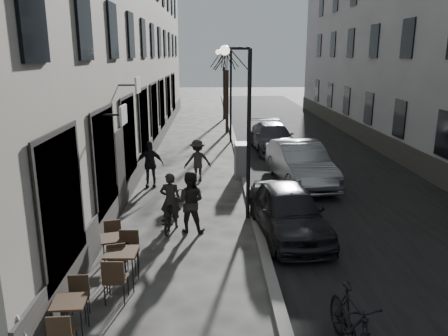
{
  "coord_description": "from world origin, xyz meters",
  "views": [
    {
      "loc": [
        -1.08,
        -6.5,
        4.84
      ],
      "look_at": [
        -0.75,
        5.14,
        1.8
      ],
      "focal_mm": 35.0,
      "sensor_mm": 36.0,
      "label": 1
    }
  ],
  "objects_px": {
    "bistro_set_c": "(115,249)",
    "tree_far": "(224,57)",
    "bicycle": "(171,211)",
    "pedestrian_near": "(190,202)",
    "pedestrian_far": "(150,164)",
    "moped": "(352,324)",
    "tree_near": "(227,57)",
    "pedestrian_mid": "(198,160)",
    "bistro_set_b": "(122,265)",
    "bistro_set_a": "(71,315)",
    "streetlamp_far": "(228,85)",
    "utility_cabinet": "(241,160)",
    "car_mid": "(300,163)",
    "streetlamp_near": "(243,115)",
    "car_near": "(288,211)",
    "car_far": "(273,137)"
  },
  "relations": [
    {
      "from": "pedestrian_near",
      "to": "bicycle",
      "type": "bearing_deg",
      "value": -20.87
    },
    {
      "from": "bistro_set_b",
      "to": "pedestrian_far",
      "type": "xyz_separation_m",
      "value": [
        -0.39,
        7.31,
        0.38
      ]
    },
    {
      "from": "streetlamp_far",
      "to": "car_mid",
      "type": "bearing_deg",
      "value": -73.55
    },
    {
      "from": "pedestrian_far",
      "to": "moped",
      "type": "relative_size",
      "value": 0.92
    },
    {
      "from": "pedestrian_near",
      "to": "bistro_set_c",
      "type": "bearing_deg",
      "value": 60.44
    },
    {
      "from": "streetlamp_near",
      "to": "tree_near",
      "type": "height_order",
      "value": "tree_near"
    },
    {
      "from": "tree_near",
      "to": "moped",
      "type": "distance_m",
      "value": 21.74
    },
    {
      "from": "bistro_set_b",
      "to": "pedestrian_near",
      "type": "bearing_deg",
      "value": 67.52
    },
    {
      "from": "car_far",
      "to": "bistro_set_b",
      "type": "bearing_deg",
      "value": -113.87
    },
    {
      "from": "utility_cabinet",
      "to": "pedestrian_far",
      "type": "relative_size",
      "value": 0.8
    },
    {
      "from": "streetlamp_far",
      "to": "car_near",
      "type": "height_order",
      "value": "streetlamp_far"
    },
    {
      "from": "bicycle",
      "to": "pedestrian_near",
      "type": "relative_size",
      "value": 1.08
    },
    {
      "from": "bistro_set_c",
      "to": "car_mid",
      "type": "bearing_deg",
      "value": 34.21
    },
    {
      "from": "bistro_set_c",
      "to": "tree_far",
      "type": "bearing_deg",
      "value": 66.71
    },
    {
      "from": "car_mid",
      "to": "car_far",
      "type": "relative_size",
      "value": 1.0
    },
    {
      "from": "bicycle",
      "to": "tree_near",
      "type": "bearing_deg",
      "value": -93.26
    },
    {
      "from": "car_near",
      "to": "tree_far",
      "type": "bearing_deg",
      "value": 87.1
    },
    {
      "from": "bicycle",
      "to": "car_mid",
      "type": "xyz_separation_m",
      "value": [
        4.57,
        4.3,
        0.3
      ]
    },
    {
      "from": "bistro_set_c",
      "to": "pedestrian_far",
      "type": "bearing_deg",
      "value": 74.81
    },
    {
      "from": "car_far",
      "to": "tree_near",
      "type": "bearing_deg",
      "value": 108.07
    },
    {
      "from": "bistro_set_c",
      "to": "utility_cabinet",
      "type": "xyz_separation_m",
      "value": [
        3.46,
        7.67,
        0.24
      ]
    },
    {
      "from": "bistro_set_a",
      "to": "utility_cabinet",
      "type": "relative_size",
      "value": 1.02
    },
    {
      "from": "bicycle",
      "to": "pedestrian_near",
      "type": "height_order",
      "value": "pedestrian_near"
    },
    {
      "from": "utility_cabinet",
      "to": "bistro_set_c",
      "type": "bearing_deg",
      "value": -115.37
    },
    {
      "from": "car_mid",
      "to": "bistro_set_c",
      "type": "bearing_deg",
      "value": -135.82
    },
    {
      "from": "streetlamp_far",
      "to": "pedestrian_far",
      "type": "relative_size",
      "value": 2.93
    },
    {
      "from": "streetlamp_near",
      "to": "pedestrian_far",
      "type": "distance_m",
      "value": 5.18
    },
    {
      "from": "streetlamp_near",
      "to": "moped",
      "type": "bearing_deg",
      "value": -77.73
    },
    {
      "from": "tree_near",
      "to": "streetlamp_far",
      "type": "bearing_deg",
      "value": -91.38
    },
    {
      "from": "streetlamp_near",
      "to": "pedestrian_far",
      "type": "bearing_deg",
      "value": 134.01
    },
    {
      "from": "bistro_set_c",
      "to": "car_far",
      "type": "bearing_deg",
      "value": 51.15
    },
    {
      "from": "tree_near",
      "to": "pedestrian_mid",
      "type": "distance_m",
      "value": 11.69
    },
    {
      "from": "bistro_set_b",
      "to": "streetlamp_near",
      "type": "bearing_deg",
      "value": 55.69
    },
    {
      "from": "tree_near",
      "to": "car_near",
      "type": "relative_size",
      "value": 1.38
    },
    {
      "from": "bistro_set_c",
      "to": "car_far",
      "type": "distance_m",
      "value": 13.69
    },
    {
      "from": "tree_near",
      "to": "bicycle",
      "type": "relative_size",
      "value": 3.01
    },
    {
      "from": "bistro_set_c",
      "to": "car_mid",
      "type": "height_order",
      "value": "car_mid"
    },
    {
      "from": "pedestrian_far",
      "to": "car_near",
      "type": "xyz_separation_m",
      "value": [
        4.4,
        -4.68,
        -0.16
      ]
    },
    {
      "from": "streetlamp_near",
      "to": "streetlamp_far",
      "type": "height_order",
      "value": "same"
    },
    {
      "from": "bistro_set_b",
      "to": "bistro_set_a",
      "type": "bearing_deg",
      "value": -107.06
    },
    {
      "from": "streetlamp_near",
      "to": "pedestrian_near",
      "type": "bearing_deg",
      "value": -146.87
    },
    {
      "from": "moped",
      "to": "pedestrian_mid",
      "type": "bearing_deg",
      "value": 99.44
    },
    {
      "from": "utility_cabinet",
      "to": "moped",
      "type": "relative_size",
      "value": 0.73
    },
    {
      "from": "car_near",
      "to": "bistro_set_a",
      "type": "bearing_deg",
      "value": -142.26
    },
    {
      "from": "tree_near",
      "to": "bistro_set_c",
      "type": "height_order",
      "value": "tree_near"
    },
    {
      "from": "utility_cabinet",
      "to": "bistro_set_a",
      "type": "bearing_deg",
      "value": -110.79
    },
    {
      "from": "tree_far",
      "to": "car_far",
      "type": "relative_size",
      "value": 1.19
    },
    {
      "from": "streetlamp_far",
      "to": "bistro_set_c",
      "type": "height_order",
      "value": "streetlamp_far"
    },
    {
      "from": "tree_near",
      "to": "car_mid",
      "type": "bearing_deg",
      "value": -78.08
    },
    {
      "from": "moped",
      "to": "streetlamp_near",
      "type": "bearing_deg",
      "value": 96.41
    }
  ]
}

